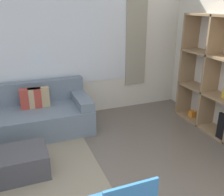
{
  "coord_description": "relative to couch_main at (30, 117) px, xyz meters",
  "views": [
    {
      "loc": [
        -0.72,
        -1.15,
        2.07
      ],
      "look_at": [
        0.46,
        1.87,
        0.85
      ],
      "focal_mm": 40.0,
      "sensor_mm": 36.0,
      "label": 1
    }
  ],
  "objects": [
    {
      "name": "wall_back",
      "position": [
        0.62,
        0.51,
        1.06
      ],
      "size": [
        6.26,
        0.11,
        2.7
      ],
      "color": "silver",
      "rests_on": "ground_plane"
    },
    {
      "name": "couch_main",
      "position": [
        0.0,
        0.0,
        0.0
      ],
      "size": [
        2.02,
        0.95,
        0.81
      ],
      "color": "slate",
      "rests_on": "ground_plane"
    },
    {
      "name": "ottoman",
      "position": [
        -0.22,
        -1.14,
        -0.12
      ],
      "size": [
        0.7,
        0.55,
        0.34
      ],
      "color": "#47474C",
      "rests_on": "ground_plane"
    }
  ]
}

